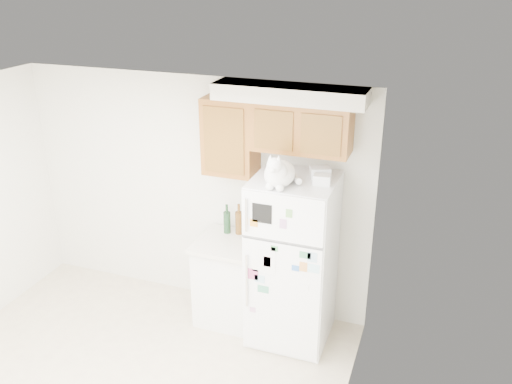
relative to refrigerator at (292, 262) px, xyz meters
The scene contains 8 objects.
room_shell 1.92m from the refrigerator, 128.52° to the right, with size 3.84×4.04×2.52m.
refrigerator is the anchor object (origin of this frame).
base_counter 0.79m from the refrigerator, behind, with size 0.64×0.64×0.92m.
cat 1.00m from the refrigerator, 112.38° to the right, with size 0.33×0.48×0.34m.
storage_box_back 0.93m from the refrigerator, 30.63° to the left, with size 0.18×0.13×0.10m, color white.
storage_box_front 0.93m from the refrigerator, ahead, with size 0.15×0.11×0.09m, color white.
bottle_green 0.83m from the refrigerator, 163.32° to the left, with size 0.07×0.07×0.32m, color #19381E, non-canonical shape.
bottle_amber 0.73m from the refrigerator, 158.63° to the left, with size 0.08×0.08×0.33m, color #593814, non-canonical shape.
Camera 1 is at (2.40, -2.78, 3.49)m, focal length 38.00 mm.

